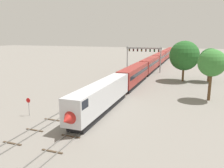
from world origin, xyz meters
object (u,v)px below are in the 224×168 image
object	(u,v)px
passenger_train	(155,61)
stop_sign	(29,104)
trackside_tree_mid	(212,63)
trackside_tree_right	(184,56)
trackside_tree_left	(210,59)
signal_gantry	(144,53)

from	to	relation	value
passenger_train	stop_sign	distance (m)	61.18
passenger_train	trackside_tree_mid	xyz separation A→B (m)	(17.11, -41.41, 4.65)
trackside_tree_mid	trackside_tree_right	xyz separation A→B (m)	(-5.72, 17.85, -0.26)
trackside_tree_left	trackside_tree_mid	world-z (taller)	trackside_tree_mid
signal_gantry	stop_sign	bearing A→B (deg)	-99.05
passenger_train	trackside_tree_left	world-z (taller)	trackside_tree_left
passenger_train	stop_sign	world-z (taller)	passenger_train
trackside_tree_left	trackside_tree_right	bearing A→B (deg)	-167.27
signal_gantry	trackside_tree_left	bearing A→B (deg)	-27.17
signal_gantry	trackside_tree_mid	world-z (taller)	trackside_tree_mid
stop_sign	trackside_tree_left	xyz separation A→B (m)	(27.97, 38.27, 4.36)
passenger_train	trackside_tree_right	xyz separation A→B (m)	(11.40, -23.56, 4.39)
passenger_train	trackside_tree_mid	bearing A→B (deg)	-67.54
trackside_tree_right	stop_sign	bearing A→B (deg)	-120.18
stop_sign	trackside_tree_mid	bearing A→B (deg)	34.94
passenger_train	trackside_tree_right	size ratio (longest dim) A/B	11.82
stop_sign	signal_gantry	bearing A→B (deg)	80.95
stop_sign	trackside_tree_mid	distance (m)	33.51
signal_gantry	trackside_tree_left	world-z (taller)	trackside_tree_left
passenger_train	trackside_tree_right	bearing A→B (deg)	-64.19
signal_gantry	trackside_tree_right	distance (m)	18.09
signal_gantry	trackside_tree_right	size ratio (longest dim) A/B	1.10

